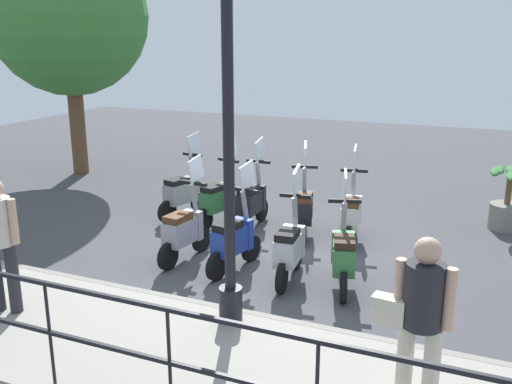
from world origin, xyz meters
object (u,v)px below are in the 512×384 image
scooter_far_1 (304,209)px  scooter_far_4 (183,192)px  scooter_far_0 (351,213)px  scooter_near_0 (343,254)px  potted_palm (507,204)px  scooter_near_3 (184,230)px  scooter_far_3 (219,199)px  pedestrian_with_bag (420,314)px  scooter_near_2 (234,238)px  tree_large (68,16)px  scooter_far_2 (252,201)px  lamp_post_near (229,158)px  scooter_near_1 (290,247)px

scooter_far_1 → scooter_far_4: size_ratio=1.00×
scooter_far_1 → scooter_far_0: bearing=-103.3°
scooter_far_4 → scooter_near_0: bearing=-102.6°
potted_palm → scooter_far_4: (-1.60, 5.46, 0.04)m
scooter_near_3 → scooter_far_0: bearing=-43.4°
potted_palm → scooter_far_3: 4.97m
pedestrian_with_bag → scooter_far_4: pedestrian_with_bag is taller
potted_palm → scooter_far_3: scooter_far_3 is taller
potted_palm → scooter_near_2: size_ratio=0.69×
tree_large → scooter_far_2: 6.62m
scooter_far_1 → lamp_post_near: bearing=167.1°
scooter_near_0 → scooter_far_2: size_ratio=1.00×
lamp_post_near → pedestrian_with_bag: 2.48m
scooter_near_3 → scooter_far_1: size_ratio=1.00×
scooter_far_2 → scooter_far_4: size_ratio=1.00×
scooter_far_1 → scooter_far_2: bearing=69.0°
scooter_far_0 → lamp_post_near: bearing=161.6°
scooter_far_4 → scooter_far_1: bearing=-77.7°
potted_palm → scooter_far_3: (-1.76, 4.65, 0.04)m
scooter_near_3 → scooter_far_0: same height
pedestrian_with_bag → scooter_far_2: bearing=44.6°
scooter_near_2 → scooter_far_4: size_ratio=1.00×
pedestrian_with_bag → lamp_post_near: bearing=74.5°
scooter_near_0 → scooter_far_4: bearing=45.9°
pedestrian_with_bag → scooter_near_0: pedestrian_with_bag is taller
scooter_far_2 → scooter_far_1: bearing=-92.8°
scooter_near_1 → scooter_far_4: size_ratio=1.00×
pedestrian_with_bag → scooter_far_0: size_ratio=1.03×
lamp_post_near → potted_palm: (5.06, -2.85, -1.58)m
potted_palm → scooter_far_4: bearing=106.3°
tree_large → scooter_far_3: tree_large is taller
scooter_near_0 → scooter_near_1: (-0.03, 0.73, 0.00)m
potted_palm → scooter_near_3: scooter_near_3 is taller
scooter_far_0 → scooter_far_2: same height
tree_large → scooter_near_1: bearing=-119.9°
scooter_near_0 → scooter_near_2: 1.58m
tree_large → scooter_near_2: (-3.89, -5.93, -3.16)m
lamp_post_near → scooter_far_0: lamp_post_near is taller
pedestrian_with_bag → scooter_near_1: 3.22m
scooter_near_3 → scooter_far_3: same height
lamp_post_near → scooter_far_2: (3.40, 1.21, -1.54)m
scooter_far_2 → scooter_near_3: bearing=170.3°
scooter_far_3 → scooter_far_4: 0.83m
scooter_near_1 → scooter_far_2: bearing=31.1°
lamp_post_near → scooter_far_4: bearing=37.1°
potted_palm → pedestrian_with_bag: bearing=173.0°
tree_large → scooter_far_4: bearing=-116.8°
scooter_near_3 → scooter_far_0: 2.71m
scooter_near_3 → scooter_far_4: size_ratio=1.00×
scooter_far_1 → potted_palm: bearing=-78.2°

